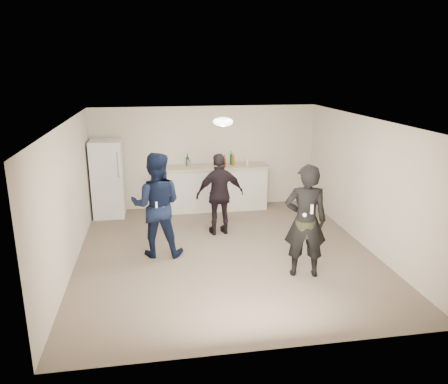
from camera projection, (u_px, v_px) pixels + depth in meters
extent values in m
plane|color=#6B5B4C|center=(226.00, 253.00, 8.30)|extent=(6.00, 6.00, 0.00)
plane|color=silver|center=(226.00, 121.00, 7.61)|extent=(6.00, 6.00, 0.00)
plane|color=beige|center=(205.00, 157.00, 10.80)|extent=(6.00, 0.00, 6.00)
plane|color=beige|center=(269.00, 258.00, 5.11)|extent=(6.00, 0.00, 6.00)
plane|color=beige|center=(69.00, 197.00, 7.52)|extent=(0.00, 6.00, 6.00)
plane|color=beige|center=(367.00, 183.00, 8.39)|extent=(0.00, 6.00, 6.00)
cube|color=beige|center=(213.00, 189.00, 10.70)|extent=(2.60, 0.56, 1.05)
cube|color=beige|center=(213.00, 167.00, 10.55)|extent=(2.68, 0.64, 0.04)
cube|color=white|center=(108.00, 179.00, 10.14)|extent=(0.70, 0.70, 1.80)
cylinder|color=silver|center=(118.00, 165.00, 9.73)|extent=(0.02, 0.02, 0.60)
ellipsoid|color=white|center=(223.00, 122.00, 7.90)|extent=(0.36, 0.36, 0.16)
cylinder|color=#B7B7BC|center=(189.00, 163.00, 10.50)|extent=(0.08, 0.08, 0.17)
imported|color=#102045|center=(156.00, 205.00, 7.98)|extent=(1.05, 0.87, 1.95)
imported|color=black|center=(305.00, 221.00, 7.18)|extent=(0.78, 0.60, 1.93)
cylinder|color=#303819|center=(305.00, 227.00, 7.21)|extent=(0.34, 0.34, 0.28)
imported|color=black|center=(220.00, 194.00, 9.04)|extent=(1.05, 0.53, 1.72)
cube|color=white|center=(157.00, 206.00, 7.69)|extent=(0.04, 0.04, 0.15)
sphere|color=white|center=(163.00, 209.00, 7.76)|extent=(0.07, 0.07, 0.07)
cube|color=white|center=(312.00, 209.00, 6.87)|extent=(0.04, 0.04, 0.15)
sphere|color=white|center=(305.00, 215.00, 6.91)|extent=(0.07, 0.07, 0.07)
cylinder|color=#144819|center=(231.00, 160.00, 10.70)|extent=(0.06, 0.06, 0.25)
cylinder|color=silver|center=(247.00, 161.00, 10.66)|extent=(0.07, 0.07, 0.18)
cylinder|color=brown|center=(233.00, 161.00, 10.57)|extent=(0.07, 0.07, 0.24)
cylinder|color=#12401F|center=(188.00, 161.00, 10.58)|extent=(0.07, 0.07, 0.21)
cylinder|color=brown|center=(224.00, 163.00, 10.44)|extent=(0.08, 0.08, 0.21)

